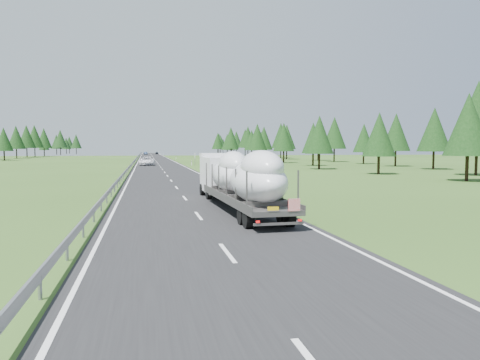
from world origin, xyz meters
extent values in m
plane|color=#2B4918|center=(0.00, 0.00, 0.00)|extent=(400.00, 400.00, 0.00)
cube|color=black|center=(0.00, 100.00, 0.01)|extent=(10.00, 400.00, 0.02)
cube|color=slate|center=(-5.30, 100.00, 0.60)|extent=(0.08, 400.00, 0.32)
cylinder|color=slate|center=(-5.30, 0.00, 0.30)|extent=(0.10, 0.10, 0.60)
cube|color=silver|center=(6.50, 30.00, 0.50)|extent=(0.12, 0.07, 1.00)
cube|color=black|center=(6.50, 30.00, 0.82)|extent=(0.13, 0.08, 0.12)
cube|color=silver|center=(6.50, 80.00, 0.50)|extent=(0.12, 0.07, 1.00)
cube|color=black|center=(6.50, 80.00, 0.82)|extent=(0.13, 0.08, 0.12)
cube|color=silver|center=(6.50, 130.00, 0.50)|extent=(0.12, 0.07, 1.00)
cube|color=black|center=(6.50, 130.00, 0.82)|extent=(0.13, 0.08, 0.12)
cube|color=silver|center=(6.50, 180.00, 0.50)|extent=(0.12, 0.07, 1.00)
cube|color=black|center=(6.50, 180.00, 0.82)|extent=(0.13, 0.08, 0.12)
cube|color=silver|center=(6.50, 230.00, 0.50)|extent=(0.12, 0.07, 1.00)
cube|color=black|center=(6.50, 230.00, 0.82)|extent=(0.13, 0.08, 0.12)
cube|color=silver|center=(6.50, 280.00, 0.50)|extent=(0.12, 0.07, 1.00)
cube|color=black|center=(6.50, 280.00, 0.82)|extent=(0.13, 0.08, 0.12)
cube|color=silver|center=(6.50, 330.00, 0.50)|extent=(0.12, 0.07, 1.00)
cube|color=black|center=(6.50, 330.00, 0.82)|extent=(0.13, 0.08, 0.12)
cylinder|color=slate|center=(7.20, 80.00, 1.00)|extent=(0.08, 0.08, 2.00)
cube|color=silver|center=(7.20, 80.00, 2.00)|extent=(0.05, 0.90, 1.20)
cylinder|color=black|center=(39.99, 38.32, 2.12)|extent=(0.36, 0.36, 4.23)
cone|color=black|center=(39.99, 38.32, 7.99)|extent=(6.58, 6.58, 8.82)
cylinder|color=black|center=(44.87, 54.90, 1.78)|extent=(0.36, 0.36, 3.55)
cone|color=black|center=(44.87, 54.90, 6.71)|extent=(5.52, 5.52, 7.40)
cylinder|color=black|center=(45.15, 67.64, 1.76)|extent=(0.36, 0.36, 3.53)
cone|color=black|center=(45.15, 67.64, 6.66)|extent=(5.49, 5.49, 7.35)
cylinder|color=black|center=(45.27, 81.51, 1.54)|extent=(0.36, 0.36, 3.08)
cone|color=black|center=(45.27, 81.51, 5.81)|extent=(4.78, 4.78, 6.41)
cylinder|color=black|center=(44.58, 96.56, 1.96)|extent=(0.36, 0.36, 3.92)
cone|color=black|center=(44.58, 96.56, 7.41)|extent=(6.10, 6.10, 8.17)
cylinder|color=black|center=(45.18, 109.55, 1.94)|extent=(0.36, 0.36, 3.87)
cone|color=black|center=(45.18, 109.55, 7.31)|extent=(6.02, 6.02, 8.07)
cylinder|color=black|center=(40.64, 124.83, 1.85)|extent=(0.36, 0.36, 3.69)
cone|color=black|center=(40.64, 124.83, 6.98)|extent=(5.75, 5.75, 7.70)
cylinder|color=black|center=(42.49, 137.63, 2.05)|extent=(0.36, 0.36, 4.10)
cone|color=black|center=(42.49, 137.63, 7.74)|extent=(6.38, 6.38, 8.54)
cylinder|color=black|center=(46.78, 152.22, 1.62)|extent=(0.36, 0.36, 3.24)
cone|color=black|center=(46.78, 152.22, 6.12)|extent=(5.04, 5.04, 6.75)
cylinder|color=black|center=(42.62, 165.19, 1.70)|extent=(0.36, 0.36, 3.40)
cone|color=black|center=(42.62, 165.19, 6.41)|extent=(5.28, 5.28, 7.07)
cylinder|color=black|center=(39.90, 177.99, 2.15)|extent=(0.36, 0.36, 4.31)
cone|color=black|center=(39.90, 177.99, 8.14)|extent=(6.70, 6.70, 8.98)
cylinder|color=black|center=(41.59, 191.43, 2.05)|extent=(0.36, 0.36, 4.11)
cone|color=black|center=(41.59, 191.43, 7.76)|extent=(6.39, 6.39, 8.56)
cylinder|color=black|center=(39.69, 209.02, 1.47)|extent=(0.36, 0.36, 2.94)
cone|color=black|center=(39.69, 209.02, 5.56)|extent=(4.57, 4.57, 6.13)
cylinder|color=black|center=(43.57, 222.50, 2.08)|extent=(0.36, 0.36, 4.15)
cone|color=black|center=(43.57, 222.50, 7.85)|extent=(6.46, 6.46, 8.65)
cylinder|color=black|center=(43.36, 235.14, 1.91)|extent=(0.36, 0.36, 3.82)
cone|color=black|center=(43.36, 235.14, 7.21)|extent=(5.94, 5.94, 7.96)
cylinder|color=black|center=(39.49, 248.44, 1.83)|extent=(0.36, 0.36, 3.67)
cone|color=black|center=(39.49, 248.44, 6.92)|extent=(5.70, 5.70, 7.64)
cylinder|color=black|center=(40.58, 261.92, 2.10)|extent=(0.36, 0.36, 4.19)
cone|color=black|center=(40.58, 261.92, 7.91)|extent=(6.52, 6.52, 8.73)
cylinder|color=black|center=(45.54, 277.18, 1.58)|extent=(0.36, 0.36, 3.17)
cone|color=black|center=(45.54, 277.18, 5.99)|extent=(4.93, 4.93, 6.60)
cylinder|color=black|center=(31.63, 29.16, 1.64)|extent=(0.36, 0.36, 3.28)
cone|color=black|center=(31.63, 29.16, 6.19)|extent=(5.10, 5.10, 6.82)
cylinder|color=black|center=(28.81, 43.56, 1.45)|extent=(0.36, 0.36, 2.91)
cone|color=black|center=(28.81, 43.56, 5.49)|extent=(4.52, 4.52, 6.05)
cylinder|color=black|center=(26.06, 58.97, 1.54)|extent=(0.36, 0.36, 3.09)
cone|color=black|center=(26.06, 58.97, 5.83)|extent=(4.80, 4.80, 6.43)
cylinder|color=black|center=(30.44, 73.76, 1.48)|extent=(0.36, 0.36, 2.96)
cone|color=black|center=(30.44, 73.76, 5.59)|extent=(4.60, 4.60, 6.17)
cylinder|color=black|center=(29.69, 91.73, 1.63)|extent=(0.36, 0.36, 3.27)
cone|color=black|center=(29.69, 91.73, 6.17)|extent=(5.08, 5.08, 6.81)
cylinder|color=black|center=(26.74, 106.42, 1.71)|extent=(0.36, 0.36, 3.42)
cone|color=black|center=(26.74, 106.42, 6.47)|extent=(5.32, 5.32, 7.13)
cylinder|color=black|center=(33.36, 125.08, 1.74)|extent=(0.36, 0.36, 3.48)
cone|color=black|center=(33.36, 125.08, 6.58)|extent=(5.42, 5.42, 7.25)
cylinder|color=black|center=(32.39, 137.97, 1.63)|extent=(0.36, 0.36, 3.26)
cone|color=black|center=(32.39, 137.97, 6.17)|extent=(5.08, 5.08, 6.80)
cylinder|color=black|center=(28.13, 153.48, 1.90)|extent=(0.36, 0.36, 3.80)
cone|color=black|center=(28.13, 153.48, 7.18)|extent=(5.92, 5.92, 7.92)
cylinder|color=black|center=(29.87, 171.49, 1.56)|extent=(0.36, 0.36, 3.13)
cone|color=black|center=(29.87, 171.49, 5.91)|extent=(4.86, 4.86, 6.51)
cylinder|color=black|center=(28.39, 186.99, 1.72)|extent=(0.36, 0.36, 3.44)
cone|color=black|center=(28.39, 186.99, 6.51)|extent=(5.36, 5.36, 7.18)
cylinder|color=black|center=(-41.31, 124.83, 1.58)|extent=(0.36, 0.36, 3.16)
cone|color=black|center=(-41.31, 124.83, 5.97)|extent=(4.92, 4.92, 6.58)
cylinder|color=black|center=(-44.97, 152.22, 1.87)|extent=(0.36, 0.36, 3.74)
cone|color=black|center=(-44.97, 152.22, 7.06)|extent=(5.81, 5.81, 7.78)
cylinder|color=black|center=(-44.73, 165.19, 2.02)|extent=(0.36, 0.36, 4.04)
cone|color=black|center=(-44.73, 165.19, 7.63)|extent=(6.28, 6.28, 8.41)
cylinder|color=black|center=(-44.80, 177.99, 2.12)|extent=(0.36, 0.36, 4.25)
cone|color=black|center=(-44.80, 177.99, 8.02)|extent=(6.60, 6.60, 8.84)
cylinder|color=black|center=(-44.06, 191.43, 2.01)|extent=(0.36, 0.36, 4.01)
cone|color=black|center=(-44.06, 191.43, 7.58)|extent=(6.24, 6.24, 8.36)
cylinder|color=black|center=(-47.61, 209.02, 1.46)|extent=(0.36, 0.36, 2.92)
cone|color=black|center=(-47.61, 209.02, 5.51)|extent=(4.54, 4.54, 6.08)
cylinder|color=black|center=(-42.84, 222.50, 2.09)|extent=(0.36, 0.36, 4.18)
cone|color=black|center=(-42.84, 222.50, 7.89)|extent=(6.50, 6.50, 8.70)
cylinder|color=black|center=(-46.85, 235.14, 1.74)|extent=(0.36, 0.36, 3.48)
cone|color=black|center=(-46.85, 235.14, 6.57)|extent=(5.41, 5.41, 7.24)
cylinder|color=black|center=(-39.17, 248.44, 1.84)|extent=(0.36, 0.36, 3.68)
cone|color=black|center=(-39.17, 248.44, 6.96)|extent=(5.73, 5.73, 7.67)
cylinder|color=black|center=(-46.37, 261.92, 1.58)|extent=(0.36, 0.36, 3.17)
cone|color=black|center=(-46.37, 261.92, 5.99)|extent=(4.93, 4.93, 6.60)
cylinder|color=black|center=(-47.02, 277.18, 1.76)|extent=(0.36, 0.36, 3.53)
cone|color=black|center=(-47.02, 277.18, 6.66)|extent=(5.48, 5.48, 7.35)
cube|color=silver|center=(2.60, 18.16, 1.71)|extent=(2.42, 4.58, 2.52)
cube|color=black|center=(2.60, 20.45, 2.16)|extent=(2.07, 0.15, 1.26)
cube|color=silver|center=(2.60, 20.14, 3.11)|extent=(2.29, 1.16, 0.27)
cube|color=#5B5856|center=(2.60, 17.26, 0.50)|extent=(2.35, 2.78, 0.23)
cylinder|color=black|center=(1.56, 19.78, 0.45)|extent=(0.35, 0.91, 0.90)
cylinder|color=black|center=(3.64, 19.78, 0.45)|extent=(0.35, 0.91, 0.90)
cylinder|color=black|center=(1.56, 16.89, 0.45)|extent=(0.35, 0.91, 0.90)
cylinder|color=black|center=(3.64, 16.89, 0.45)|extent=(0.35, 0.91, 0.90)
cube|color=#5B5856|center=(2.60, 9.60, 0.83)|extent=(2.89, 12.70, 0.23)
cube|color=#5B5856|center=(1.40, 9.60, 1.05)|extent=(0.51, 12.61, 0.22)
cube|color=#5B5856|center=(3.80, 9.60, 1.05)|extent=(0.51, 12.61, 0.22)
cube|color=#5B5856|center=(1.40, 4.19, 1.80)|extent=(0.07, 0.07, 1.71)
cube|color=#5B5856|center=(3.80, 4.19, 1.80)|extent=(0.07, 0.07, 1.71)
cube|color=#5B5856|center=(1.40, 6.35, 1.80)|extent=(0.07, 0.07, 1.71)
cube|color=#5B5856|center=(3.80, 6.35, 1.80)|extent=(0.07, 0.07, 1.71)
cube|color=#5B5856|center=(1.40, 8.51, 1.80)|extent=(0.07, 0.07, 1.71)
cube|color=#5B5856|center=(3.80, 8.51, 1.80)|extent=(0.07, 0.07, 1.71)
cube|color=#5B5856|center=(1.40, 10.68, 1.80)|extent=(0.07, 0.07, 1.71)
cube|color=#5B5856|center=(3.80, 10.68, 1.80)|extent=(0.07, 0.07, 1.71)
cube|color=#5B5856|center=(1.40, 12.84, 1.80)|extent=(0.07, 0.07, 1.71)
cube|color=#5B5856|center=(3.80, 12.84, 1.80)|extent=(0.07, 0.07, 1.71)
cube|color=#5B5856|center=(1.40, 15.00, 1.80)|extent=(0.07, 0.07, 1.71)
cube|color=#5B5856|center=(3.80, 15.00, 1.80)|extent=(0.07, 0.07, 1.71)
cylinder|color=black|center=(1.61, 4.73, 0.45)|extent=(0.39, 0.91, 0.90)
cylinder|color=black|center=(3.59, 4.73, 0.45)|extent=(0.39, 0.91, 0.90)
cylinder|color=black|center=(1.61, 5.81, 0.45)|extent=(0.39, 0.91, 0.90)
cylinder|color=black|center=(3.59, 5.81, 0.45)|extent=(0.39, 0.91, 0.90)
cube|color=#5B5856|center=(2.60, 3.33, 0.41)|extent=(2.26, 0.19, 0.11)
cube|color=red|center=(3.28, 3.27, 1.22)|extent=(0.54, 0.06, 0.54)
cube|color=yellow|center=(2.33, 3.27, 1.08)|extent=(0.50, 0.05, 0.16)
cube|color=red|center=(1.65, 3.27, 0.54)|extent=(0.16, 0.06, 0.09)
cube|color=red|center=(3.55, 3.27, 0.54)|extent=(0.16, 0.06, 0.09)
ellipsoid|color=silver|center=(2.60, 6.71, 1.99)|extent=(2.77, 6.54, 2.09)
ellipsoid|color=silver|center=(2.60, 5.91, 2.72)|extent=(2.07, 4.15, 1.67)
ellipsoid|color=silver|center=(2.60, 12.84, 1.95)|extent=(2.47, 6.25, 2.01)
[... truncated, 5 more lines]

